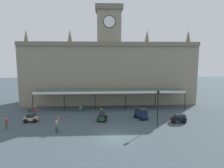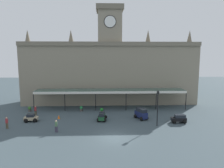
# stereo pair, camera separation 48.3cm
# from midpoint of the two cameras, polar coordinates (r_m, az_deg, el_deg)

# --- Properties ---
(ground_plane) EXTENTS (140.00, 140.00, 0.00)m
(ground_plane) POSITION_cam_midpoint_polar(r_m,az_deg,el_deg) (26.82, 0.31, -14.54)
(ground_plane) COLOR #3D4B52
(station_building) EXTENTS (36.10, 6.82, 20.16)m
(station_building) POSITION_cam_midpoint_polar(r_m,az_deg,el_deg) (44.48, -1.16, 3.86)
(station_building) COLOR gray
(station_building) RESTS_ON ground
(entrance_canopy) EXTENTS (28.41, 3.26, 3.71)m
(entrance_canopy) POSITION_cam_midpoint_polar(r_m,az_deg,el_deg) (39.31, -0.88, -1.80)
(entrance_canopy) COLOR #38564C
(entrance_canopy) RESTS_ON ground
(car_beige_sedan) EXTENTS (2.12, 1.64, 1.19)m
(car_beige_sedan) POSITION_cam_midpoint_polar(r_m,az_deg,el_deg) (34.80, -21.90, -8.89)
(car_beige_sedan) COLOR tan
(car_beige_sedan) RESTS_ON ground
(car_black_estate) EXTENTS (2.29, 1.61, 1.27)m
(car_black_estate) POSITION_cam_midpoint_polar(r_m,az_deg,el_deg) (33.65, 17.54, -9.14)
(car_black_estate) COLOR black
(car_black_estate) RESTS_ON ground
(car_navy_van) EXTENTS (2.23, 2.58, 1.77)m
(car_navy_van) POSITION_cam_midpoint_polar(r_m,az_deg,el_deg) (34.05, 7.59, -8.19)
(car_navy_van) COLOR #19214C
(car_navy_van) RESTS_ON ground
(car_green_estate) EXTENTS (1.67, 2.32, 1.27)m
(car_green_estate) POSITION_cam_midpoint_polar(r_m,az_deg,el_deg) (33.05, -3.20, -9.08)
(car_green_estate) COLOR #1E512D
(car_green_estate) RESTS_ON ground
(pedestrian_near_entrance) EXTENTS (0.34, 0.34, 1.67)m
(pedestrian_near_entrance) POSITION_cam_midpoint_polar(r_m,az_deg,el_deg) (37.87, -20.87, -6.83)
(pedestrian_near_entrance) COLOR brown
(pedestrian_near_entrance) RESTS_ON ground
(pedestrian_beside_cars) EXTENTS (0.37, 0.34, 1.67)m
(pedestrian_beside_cars) POSITION_cam_midpoint_polar(r_m,az_deg,el_deg) (32.85, -27.49, -9.49)
(pedestrian_beside_cars) COLOR brown
(pedestrian_beside_cars) RESTS_ON ground
(pedestrian_crossing_forecourt) EXTENTS (0.39, 0.34, 1.67)m
(pedestrian_crossing_forecourt) POSITION_cam_midpoint_polar(r_m,az_deg,el_deg) (29.09, -15.51, -11.08)
(pedestrian_crossing_forecourt) COLOR #3F384C
(pedestrian_crossing_forecourt) RESTS_ON ground
(victorian_lamppost) EXTENTS (0.30, 0.30, 5.32)m
(victorian_lamppost) POSITION_cam_midpoint_polar(r_m,az_deg,el_deg) (30.58, 12.08, -5.39)
(victorian_lamppost) COLOR black
(victorian_lamppost) RESTS_ON ground
(traffic_cone) EXTENTS (0.40, 0.40, 0.62)m
(traffic_cone) POSITION_cam_midpoint_polar(r_m,az_deg,el_deg) (34.99, -14.93, -8.80)
(traffic_cone) COLOR orange
(traffic_cone) RESTS_ON ground
(planter_forecourt_centre) EXTENTS (0.60, 0.60, 0.96)m
(planter_forecourt_centre) POSITION_cam_midpoint_polar(r_m,az_deg,el_deg) (40.71, -22.31, -6.49)
(planter_forecourt_centre) COLOR #47423D
(planter_forecourt_centre) RESTS_ON ground
(planter_near_kerb) EXTENTS (0.60, 0.60, 0.96)m
(planter_near_kerb) POSITION_cam_midpoint_polar(r_m,az_deg,el_deg) (36.95, -3.32, -7.34)
(planter_near_kerb) COLOR #47423D
(planter_near_kerb) RESTS_ON ground
(planter_by_canopy) EXTENTS (0.60, 0.60, 0.96)m
(planter_by_canopy) POSITION_cam_midpoint_polar(r_m,az_deg,el_deg) (38.60, -8.96, -6.75)
(planter_by_canopy) COLOR #47423D
(planter_by_canopy) RESTS_ON ground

